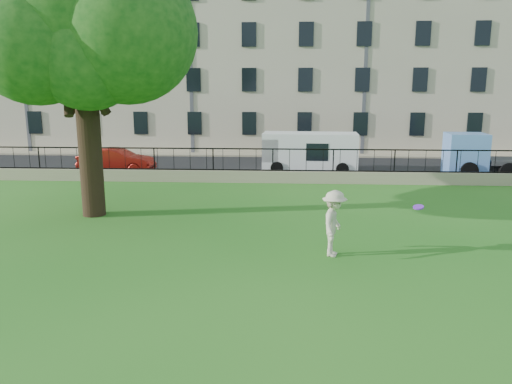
# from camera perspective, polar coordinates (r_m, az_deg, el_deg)

# --- Properties ---
(ground) EXTENTS (120.00, 120.00, 0.00)m
(ground) POSITION_cam_1_polar(r_m,az_deg,el_deg) (13.53, 0.57, -8.52)
(ground) COLOR #1D6618
(ground) RESTS_ON ground
(retaining_wall) EXTENTS (50.00, 0.40, 0.60)m
(retaining_wall) POSITION_cam_1_polar(r_m,az_deg,el_deg) (25.07, 1.91, 1.76)
(retaining_wall) COLOR gray
(retaining_wall) RESTS_ON ground
(iron_railing) EXTENTS (50.00, 0.05, 1.13)m
(iron_railing) POSITION_cam_1_polar(r_m,az_deg,el_deg) (24.93, 1.93, 3.69)
(iron_railing) COLOR black
(iron_railing) RESTS_ON retaining_wall
(street) EXTENTS (60.00, 9.00, 0.01)m
(street) POSITION_cam_1_polar(r_m,az_deg,el_deg) (29.75, 2.15, 2.80)
(street) COLOR black
(street) RESTS_ON ground
(sidewalk) EXTENTS (60.00, 1.40, 0.12)m
(sidewalk) POSITION_cam_1_polar(r_m,az_deg,el_deg) (34.88, 2.34, 4.24)
(sidewalk) COLOR gray
(sidewalk) RESTS_ON ground
(building_row) EXTENTS (56.40, 10.40, 13.80)m
(building_row) POSITION_cam_1_polar(r_m,az_deg,el_deg) (40.29, 2.58, 15.05)
(building_row) COLOR beige
(building_row) RESTS_ON ground
(tree) EXTENTS (8.41, 6.61, 10.62)m
(tree) POSITION_cam_1_polar(r_m,az_deg,el_deg) (19.44, -19.68, 18.34)
(tree) COLOR black
(tree) RESTS_ON ground
(man) EXTENTS (1.01, 1.37, 1.90)m
(man) POSITION_cam_1_polar(r_m,az_deg,el_deg) (14.27, 8.91, -3.57)
(man) COLOR beige
(man) RESTS_ON ground
(frisbee) EXTENTS (0.29, 0.30, 0.12)m
(frisbee) POSITION_cam_1_polar(r_m,az_deg,el_deg) (13.27, 18.07, -1.65)
(frisbee) COLOR #6B23C6
(red_sedan) EXTENTS (4.19, 1.57, 1.37)m
(red_sedan) POSITION_cam_1_polar(r_m,az_deg,el_deg) (28.93, -15.63, 3.46)
(red_sedan) COLOR #A41C14
(red_sedan) RESTS_ON street
(white_van) EXTENTS (5.33, 2.30, 2.20)m
(white_van) POSITION_cam_1_polar(r_m,az_deg,el_deg) (28.33, 6.17, 4.52)
(white_van) COLOR white
(white_van) RESTS_ON street
(blue_truck) EXTENTS (5.60, 2.28, 2.30)m
(blue_truck) POSITION_cam_1_polar(r_m,az_deg,el_deg) (29.58, 26.04, 3.78)
(blue_truck) COLOR #6293E5
(blue_truck) RESTS_ON street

